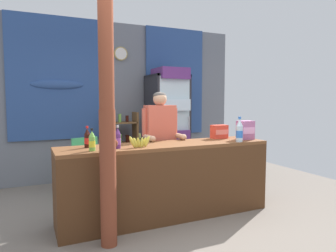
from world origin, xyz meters
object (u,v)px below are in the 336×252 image
Objects in this scene: bottle_shelf_rack at (124,145)px; soda_bottle_water at (239,131)px; soda_bottle_cola at (87,138)px; soda_bottle_grape_soda at (118,139)px; snack_box_wafer at (245,130)px; stall_counter at (170,174)px; plastic_lawn_chair at (89,162)px; drink_fridge at (168,119)px; snack_box_crackers at (219,132)px; soda_bottle_lime_soda at (92,141)px; shopkeeper at (160,134)px; timber_post at (107,115)px; banana_bunch at (139,142)px.

bottle_shelf_rack is 2.32m from soda_bottle_water.
soda_bottle_grape_soda is at bearing -34.87° from soda_bottle_cola.
snack_box_wafer is at bearing -4.53° from soda_bottle_cola.
bottle_shelf_rack is (0.01, 1.98, 0.08)m from stall_counter.
soda_bottle_cola is (-1.84, 0.33, -0.03)m from soda_bottle_water.
plastic_lawn_chair is at bearing -142.62° from bottle_shelf_rack.
drink_fridge is 2.32× the size of plastic_lawn_chair.
soda_bottle_lime_soda is at bearing -169.78° from snack_box_crackers.
shopkeeper is 6.05× the size of soda_bottle_grape_soda.
soda_bottle_cola is at bearing -159.76° from shopkeeper.
timber_post is 1.38m from shopkeeper.
snack_box_crackers is at bearing -62.92° from bottle_shelf_rack.
bottle_shelf_rack is 2.26m from soda_bottle_lime_soda.
shopkeeper reaches higher than snack_box_wafer.
drink_fridge is 2.23m from banana_bunch.
drink_fridge is 1.57m from snack_box_crackers.
snack_box_crackers is at bearing 137.34° from snack_box_wafer.
timber_post is at bearing -135.38° from shopkeeper.
plastic_lawn_chair is (-0.70, 1.43, -0.06)m from stall_counter.
soda_bottle_water reaches higher than stall_counter.
banana_bunch is at bearing -130.08° from shopkeeper.
banana_bunch is at bearing -177.55° from snack_box_wafer.
soda_bottle_grape_soda is at bearing 175.39° from soda_bottle_water.
soda_bottle_grape_soda reaches higher than snack_box_wafer.
snack_box_wafer reaches higher than stall_counter.
drink_fridge is 1.68m from plastic_lawn_chair.
soda_bottle_water is (0.90, -2.10, 0.41)m from bottle_shelf_rack.
soda_bottle_grape_soda reaches higher than stall_counter.
timber_post reaches higher than stall_counter.
shopkeeper is 1.16m from snack_box_wafer.
soda_bottle_lime_soda is at bearing -88.89° from soda_bottle_cola.
soda_bottle_cola reaches higher than plastic_lawn_chair.
timber_post is 1.96m from plastic_lawn_chair.
soda_bottle_grape_soda is 1.17× the size of snack_box_crackers.
timber_post is at bearing -94.28° from plastic_lawn_chair.
plastic_lawn_chair is at bearing 143.85° from snack_box_crackers.
banana_bunch is (-1.53, -0.07, -0.07)m from snack_box_wafer.
banana_bunch is at bearing -6.18° from soda_bottle_grape_soda.
snack_box_crackers is (1.80, 0.33, -0.01)m from soda_bottle_lime_soda.
snack_box_crackers reaches higher than stall_counter.
shopkeeper is at bearing 31.36° from soda_bottle_lime_soda.
soda_bottle_cola is (-0.23, -1.23, 0.51)m from plastic_lawn_chair.
plastic_lawn_chair is 3.17× the size of banana_bunch.
drink_fridge is at bearing 66.25° from stall_counter.
timber_post is 0.64m from banana_bunch.
bottle_shelf_rack is 4.49× the size of banana_bunch.
stall_counter is at bearing -177.92° from snack_box_wafer.
snack_box_crackers is (1.81, 0.07, -0.01)m from soda_bottle_cola.
soda_bottle_grape_soda is (-0.65, -1.98, 0.38)m from bottle_shelf_rack.
soda_bottle_water is 1.31m from banana_bunch.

